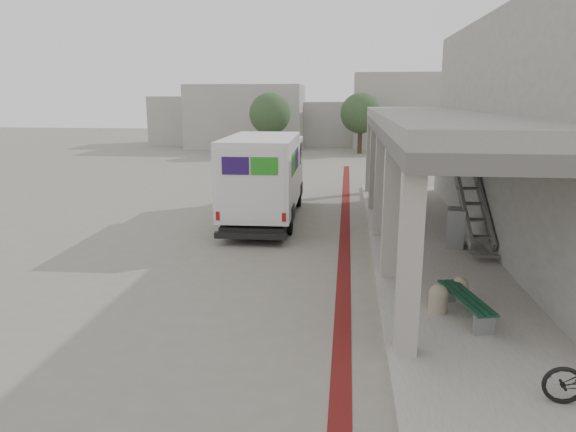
# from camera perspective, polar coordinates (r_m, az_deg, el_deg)

# --- Properties ---
(ground) EXTENTS (120.00, 120.00, 0.00)m
(ground) POSITION_cam_1_polar(r_m,az_deg,el_deg) (12.81, 1.67, -7.48)
(ground) COLOR slate
(ground) RESTS_ON ground
(bike_lane_stripe) EXTENTS (0.35, 40.00, 0.01)m
(bike_lane_stripe) POSITION_cam_1_polar(r_m,az_deg,el_deg) (14.66, 6.26, -4.84)
(bike_lane_stripe) COLOR #5B1312
(bike_lane_stripe) RESTS_ON ground
(sidewalk) EXTENTS (4.40, 28.00, 0.12)m
(sidewalk) POSITION_cam_1_polar(r_m,az_deg,el_deg) (13.10, 19.54, -7.52)
(sidewalk) COLOR gray
(sidewalk) RESTS_ON ground
(transit_building) EXTENTS (7.60, 17.00, 7.00)m
(transit_building) POSITION_cam_1_polar(r_m,az_deg,el_deg) (17.49, 26.31, 8.17)
(transit_building) COLOR gray
(transit_building) RESTS_ON ground
(distant_backdrop) EXTENTS (28.00, 10.00, 6.50)m
(distant_backdrop) POSITION_cam_1_polar(r_m,az_deg,el_deg) (48.02, 2.00, 11.00)
(distant_backdrop) COLOR gray
(distant_backdrop) RESTS_ON ground
(tree_left) EXTENTS (3.20, 3.20, 4.80)m
(tree_left) POSITION_cam_1_polar(r_m,az_deg,el_deg) (40.42, -2.02, 11.27)
(tree_left) COLOR #38281C
(tree_left) RESTS_ON ground
(tree_mid) EXTENTS (3.20, 3.20, 4.80)m
(tree_mid) POSITION_cam_1_polar(r_m,az_deg,el_deg) (41.98, 8.07, 11.22)
(tree_mid) COLOR #38281C
(tree_mid) RESTS_ON ground
(tree_right) EXTENTS (3.20, 3.20, 4.80)m
(tree_right) POSITION_cam_1_polar(r_m,az_deg,el_deg) (41.95, 19.29, 10.63)
(tree_right) COLOR #38281C
(tree_right) RESTS_ON ground
(fedex_truck) EXTENTS (2.51, 7.48, 3.16)m
(fedex_truck) POSITION_cam_1_polar(r_m,az_deg,el_deg) (18.95, -2.54, 4.56)
(fedex_truck) COLOR black
(fedex_truck) RESTS_ON ground
(bench) EXTENTS (0.83, 1.98, 0.46)m
(bench) POSITION_cam_1_polar(r_m,az_deg,el_deg) (11.15, 19.12, -9.01)
(bench) COLOR gray
(bench) RESTS_ON sidewalk
(bollard_near) EXTENTS (0.36, 0.36, 0.54)m
(bollard_near) POSITION_cam_1_polar(r_m,az_deg,el_deg) (12.03, 18.57, -7.63)
(bollard_near) COLOR gray
(bollard_near) RESTS_ON sidewalk
(bollard_far) EXTENTS (0.39, 0.39, 0.59)m
(bollard_far) POSITION_cam_1_polar(r_m,az_deg,el_deg) (11.28, 16.36, -8.74)
(bollard_far) COLOR gray
(bollard_far) RESTS_ON sidewalk
(utility_cabinet) EXTENTS (0.67, 0.80, 1.15)m
(utility_cabinet) POSITION_cam_1_polar(r_m,az_deg,el_deg) (16.11, 18.18, -1.23)
(utility_cabinet) COLOR gray
(utility_cabinet) RESTS_ON sidewalk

